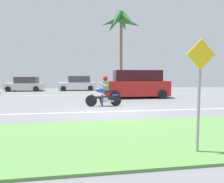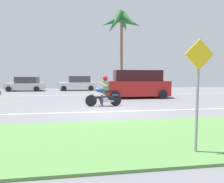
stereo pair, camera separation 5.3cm
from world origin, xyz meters
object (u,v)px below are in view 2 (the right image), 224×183
at_px(suv_nearby, 136,85).
at_px(street_sign, 198,85).
at_px(parked_car_2, 135,84).
at_px(parked_car_0, 26,84).
at_px(parked_car_1, 78,84).
at_px(motorcyclist, 104,93).
at_px(palm_tree_0, 121,24).

height_order(suv_nearby, street_sign, street_sign).
relative_size(parked_car_2, street_sign, 1.87).
bearing_deg(parked_car_2, suv_nearby, -103.91).
bearing_deg(street_sign, parked_car_0, 113.64).
distance_m(suv_nearby, parked_car_2, 6.94).
height_order(parked_car_1, street_sign, street_sign).
distance_m(motorcyclist, parked_car_0, 14.08).
bearing_deg(suv_nearby, parked_car_2, 76.09).
distance_m(parked_car_1, palm_tree_0, 9.00).
height_order(suv_nearby, parked_car_1, suv_nearby).
distance_m(parked_car_1, parked_car_2, 6.39).
bearing_deg(palm_tree_0, parked_car_2, -73.81).
bearing_deg(palm_tree_0, motorcyclist, -104.95).
bearing_deg(suv_nearby, motorcyclist, -127.23).
xyz_separation_m(suv_nearby, palm_tree_0, (0.76, 9.86, 6.96)).
distance_m(parked_car_2, street_sign, 17.90).
bearing_deg(parked_car_2, parked_car_0, 172.39).
xyz_separation_m(suv_nearby, street_sign, (-1.71, -10.84, 0.47)).
relative_size(suv_nearby, parked_car_0, 1.27).
bearing_deg(parked_car_2, parked_car_1, 163.70).
height_order(suv_nearby, parked_car_0, suv_nearby).
relative_size(suv_nearby, street_sign, 2.08).
bearing_deg(parked_car_2, motorcyclist, -113.40).
bearing_deg(suv_nearby, palm_tree_0, 85.61).
bearing_deg(motorcyclist, parked_car_2, 66.60).
relative_size(parked_car_0, palm_tree_0, 0.42).
distance_m(suv_nearby, palm_tree_0, 12.09).
bearing_deg(parked_car_1, parked_car_2, -16.30).
height_order(parked_car_0, parked_car_1, parked_car_1).
xyz_separation_m(parked_car_2, street_sign, (-3.37, -17.57, 0.69)).
distance_m(motorcyclist, suv_nearby, 4.79).
bearing_deg(parked_car_1, palm_tree_0, 14.33).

